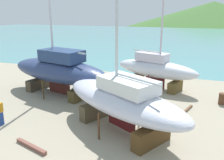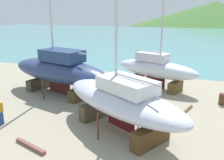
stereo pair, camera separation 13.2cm
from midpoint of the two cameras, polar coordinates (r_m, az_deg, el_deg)
The scene contains 10 objects.
ground_plane at distance 17.90m, azimuth -5.59°, elevation -7.84°, with size 48.99×48.99×0.00m, color gray.
sea_water at distance 68.80m, azimuth 13.53°, elevation 9.71°, with size 167.00×82.04×0.01m, color teal.
headland_hill at distance 176.40m, azimuth 23.05°, elevation 12.61°, with size 176.28×176.28×25.55m, color #3D672E.
sailboat_large_starboard at distance 21.82m, azimuth -12.33°, elevation 2.45°, with size 10.94×5.81×18.59m.
sailboat_small_center at distance 14.71m, azimuth 2.55°, elevation -4.73°, with size 10.07×7.69×14.51m.
sailboat_mid_port at distance 23.40m, azimuth 10.45°, elevation 2.70°, with size 8.70×5.02×12.43m.
worker at distance 17.37m, azimuth -24.91°, elevation -6.90°, with size 0.27×0.46×1.74m.
barrel_blue_faded at distance 21.22m, azimuth 24.86°, elevation -4.11°, with size 0.54×0.54×0.90m, color #53321E.
timber_short_skew at distance 14.39m, azimuth -18.52°, elevation -14.62°, with size 2.41×0.21×0.20m, color brown.
timber_plank_near at distance 19.07m, azimuth 17.58°, elevation -6.78°, with size 1.98×0.16×0.14m, color brown.
Camera 2 is at (7.06, -19.88, 7.28)m, focal length 38.56 mm.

